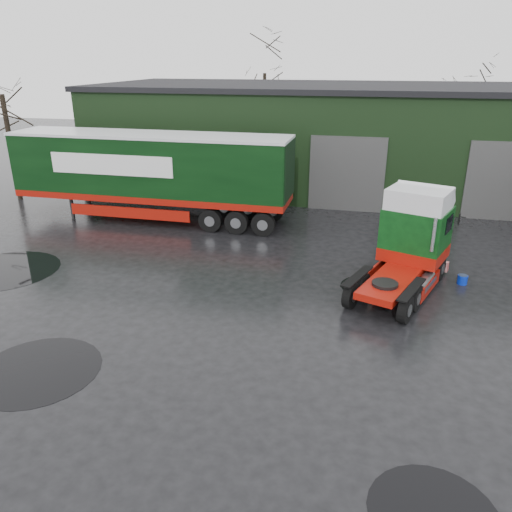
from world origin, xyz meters
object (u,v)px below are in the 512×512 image
Objects in this scene: wash_bucket at (462,280)px; tree_left at (7,126)px; trailer_left at (151,177)px; warehouse at (354,136)px; tree_back_b at (464,114)px; tree_back_a at (265,97)px; hero_tractor at (402,246)px.

tree_left reaches higher than wash_bucket.
tree_left is (-9.50, 2.00, 2.04)m from trailer_left.
warehouse is at bearing -43.27° from trailer_left.
tree_back_a is at bearing 180.00° from tree_back_b.
trailer_left is 15.32m from wash_bucket.
wash_bucket is 0.05× the size of tree_back_b.
hero_tractor is at bearing -101.88° from tree_back_b.
hero_tractor is at bearing -151.21° from wash_bucket.
tree_left is 0.89× the size of tree_back_a.
warehouse is 3.81× the size of tree_left.
wash_bucket is 25.18m from tree_left.
warehouse is 3.41× the size of tree_back_a.
warehouse is at bearing -51.34° from tree_back_a.
tree_back_b is at bearing -40.93° from trailer_left.
tree_left is at bearing -121.43° from tree_back_a.
wash_bucket is 28.34m from tree_back_a.
warehouse reaches higher than trailer_left.
tree_back_b reaches higher than wash_bucket.
warehouse is 12.82m from tree_back_b.
wash_bucket is at bearing 49.27° from hero_tractor.
tree_back_b is at bearing 51.34° from warehouse.
tree_back_a is (-12.89, 24.82, 4.58)m from wash_bucket.
tree_back_b reaches higher than warehouse.
hero_tractor is at bearing -20.73° from tree_left.
trailer_left is 1.50× the size of tree_back_a.
tree_back_a is 1.27× the size of tree_back_b.
tree_back_a is at bearing 128.66° from warehouse.
warehouse is at bearing -128.66° from tree_back_b.
hero_tractor is 15.69× the size of wash_bucket.
hero_tractor is (2.50, -16.14, -1.39)m from warehouse.
hero_tractor is 28.32m from tree_back_a.
wash_bucket is (4.89, -14.82, -2.99)m from warehouse.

